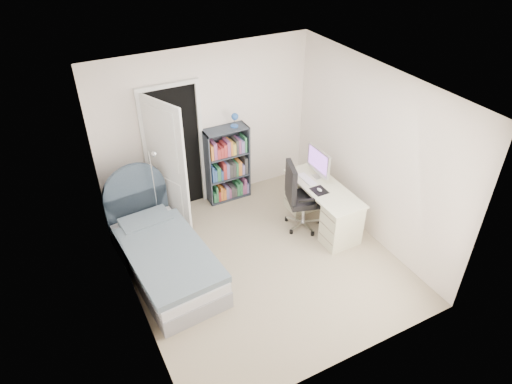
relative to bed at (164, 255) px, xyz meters
name	(u,v)px	position (x,y,z in m)	size (l,w,h in m)	color
room_shell	(263,186)	(1.23, -0.45, 0.98)	(3.50, 3.70, 2.60)	gray
door	(169,159)	(0.53, 1.08, 0.76)	(0.92, 0.77, 2.06)	black
bed	(164,255)	(0.00, 0.00, 0.00)	(1.07, 2.03, 1.21)	gray
nightstand	(142,202)	(0.06, 1.14, 0.12)	(0.40, 0.40, 0.59)	#DAA586
floor_lamp	(158,201)	(0.21, 0.80, 0.29)	(0.20, 0.20, 1.39)	silver
bookcase	(228,166)	(1.48, 1.20, 0.30)	(0.70, 0.30, 1.48)	#313944
desk	(322,204)	(2.42, -0.11, 0.10)	(0.55, 1.38, 1.13)	beige
office_chair	(299,194)	(2.07, -0.01, 0.32)	(0.61, 0.62, 1.08)	silver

